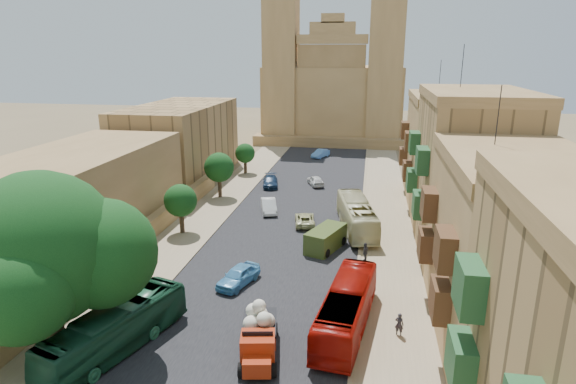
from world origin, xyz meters
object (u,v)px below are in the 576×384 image
(olive_pickup, at_px, (326,239))
(car_white_b, at_px, (315,181))
(ficus_tree, at_px, (44,253))
(street_tree_b, at_px, (180,201))
(pedestrian_a, at_px, (399,324))
(pedestrian_c, at_px, (365,252))
(street_tree_a, at_px, (116,249))
(street_tree_d, at_px, (245,153))
(bus_green_north, at_px, (116,330))
(car_cream, at_px, (305,219))
(car_blue_a, at_px, (238,276))
(church, at_px, (334,90))
(street_tree_c, at_px, (219,168))
(bus_red_east, at_px, (347,308))
(car_dkblue, at_px, (270,182))
(car_blue_b, at_px, (321,153))
(car_white_a, at_px, (269,206))
(bus_cream_east, at_px, (357,215))
(red_truck, at_px, (259,334))

(olive_pickup, distance_m, car_white_b, 21.05)
(ficus_tree, distance_m, street_tree_b, 20.26)
(olive_pickup, xyz_separation_m, pedestrian_a, (5.74, -12.69, -0.19))
(ficus_tree, distance_m, pedestrian_c, 24.13)
(street_tree_a, bearing_deg, street_tree_d, 90.00)
(bus_green_north, height_order, pedestrian_c, bus_green_north)
(street_tree_d, height_order, pedestrian_a, street_tree_d)
(car_cream, xyz_separation_m, pedestrian_c, (6.15, -7.87, 0.24))
(car_blue_a, bearing_deg, street_tree_b, 149.39)
(church, bearing_deg, car_white_b, -88.91)
(car_white_b, bearing_deg, street_tree_b, 39.04)
(street_tree_c, distance_m, bus_red_east, 30.98)
(street_tree_a, bearing_deg, pedestrian_a, -6.72)
(church, height_order, pedestrian_a, church)
(ficus_tree, height_order, olive_pickup, ficus_tree)
(car_cream, bearing_deg, street_tree_d, -70.07)
(olive_pickup, relative_size, car_cream, 1.20)
(church, xyz_separation_m, car_dkblue, (-5.00, -37.03, -8.85))
(bus_green_north, xyz_separation_m, car_blue_b, (6.00, 55.25, -0.71))
(church, distance_m, car_white_a, 48.04)
(bus_green_north, relative_size, car_cream, 2.37)
(street_tree_d, distance_m, pedestrian_a, 43.17)
(bus_cream_east, xyz_separation_m, car_white_a, (-9.57, 3.89, -0.78))
(car_blue_a, xyz_separation_m, pedestrian_a, (11.52, -4.80, 0.03))
(car_cream, bearing_deg, olive_pickup, 104.76)
(street_tree_c, distance_m, olive_pickup, 19.73)
(church, distance_m, car_white_b, 36.57)
(street_tree_b, height_order, car_white_a, street_tree_b)
(car_white_b, bearing_deg, bus_red_east, 78.11)
(street_tree_b, height_order, car_cream, street_tree_b)
(car_cream, relative_size, car_dkblue, 0.91)
(street_tree_b, height_order, car_white_b, street_tree_b)
(pedestrian_c, bearing_deg, car_blue_b, -146.85)
(car_dkblue, height_order, car_blue_b, car_dkblue)
(street_tree_a, relative_size, bus_cream_east, 0.46)
(street_tree_b, distance_m, street_tree_c, 12.01)
(bus_cream_east, xyz_separation_m, car_dkblue, (-11.50, 13.99, -0.83))
(car_white_a, bearing_deg, bus_green_north, -113.92)
(bus_red_east, xyz_separation_m, car_blue_a, (-8.28, 4.61, -0.71))
(church, bearing_deg, bus_cream_east, -82.74)
(street_tree_a, bearing_deg, car_white_b, 71.09)
(ficus_tree, distance_m, pedestrian_a, 20.77)
(car_blue_a, distance_m, pedestrian_c, 10.94)
(red_truck, height_order, pedestrian_a, red_truck)
(car_blue_a, bearing_deg, car_dkblue, 115.36)
(olive_pickup, xyz_separation_m, bus_green_north, (-10.50, -17.16, 0.45))
(street_tree_a, height_order, car_cream, street_tree_a)
(olive_pickup, height_order, car_white_b, olive_pickup)
(street_tree_a, relative_size, olive_pickup, 0.99)
(olive_pickup, height_order, pedestrian_c, olive_pickup)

